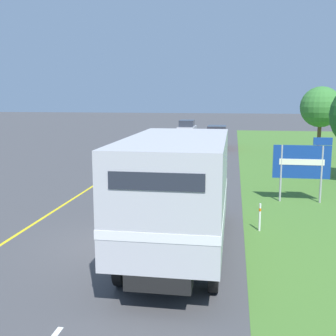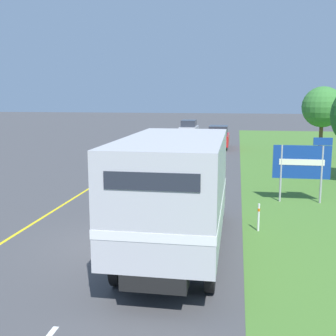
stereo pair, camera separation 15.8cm
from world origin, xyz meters
The scene contains 14 objects.
ground_plane centered at (0.00, 0.00, 0.00)m, with size 200.00×200.00×0.00m, color #444447.
edge_line_yellow centered at (-3.70, 13.85, 0.00)m, with size 0.12×61.63×0.01m, color yellow.
centre_dash_near centered at (0.00, 0.56, 0.00)m, with size 0.12×2.60×0.01m, color white.
centre_dash_mid_a centered at (0.00, 7.16, 0.00)m, with size 0.12×2.60×0.01m, color white.
centre_dash_mid_b centered at (0.00, 13.76, 0.00)m, with size 0.12×2.60×0.01m, color white.
centre_dash_far centered at (0.00, 20.36, 0.00)m, with size 0.12×2.60×0.01m, color white.
centre_dash_farthest centered at (0.00, 26.96, 0.00)m, with size 0.12×2.60×0.01m, color white.
horse_trailer_truck centered at (1.80, -0.26, 1.94)m, with size 2.60×8.13×3.44m.
lead_car_white centered at (-1.61, 14.08, 0.91)m, with size 1.80×4.54×1.78m.
lead_car_red_ahead centered at (1.84, 24.66, 0.99)m, with size 1.80×4.29×1.98m.
lead_car_silver_ahead centered at (-1.87, 34.62, 0.95)m, with size 1.80×4.13×1.87m.
highway_sign centered at (6.21, 6.31, 1.72)m, with size 2.38×0.09×2.80m.
roadside_tree_mid centered at (9.51, 20.32, 3.70)m, with size 2.96×2.96×5.20m.
delineator_post centered at (4.22, 2.02, 0.51)m, with size 0.08×0.08×0.95m.
Camera 1 is at (3.28, -11.98, 4.51)m, focal length 45.00 mm.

